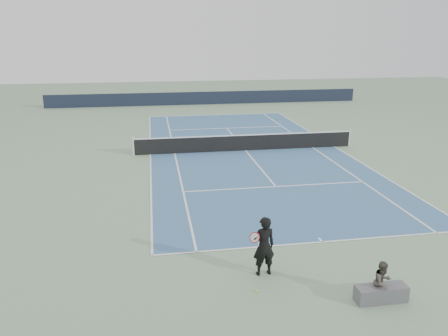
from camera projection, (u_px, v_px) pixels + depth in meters
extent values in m
plane|color=gray|center=(245.00, 151.00, 25.43)|extent=(80.00, 80.00, 0.00)
cube|color=#3B638C|center=(245.00, 151.00, 25.43)|extent=(10.97, 23.77, 0.01)
cylinder|color=silver|center=(133.00, 146.00, 24.27)|extent=(0.10, 0.10, 1.07)
cylinder|color=silver|center=(349.00, 138.00, 26.27)|extent=(0.10, 0.10, 1.07)
cube|color=black|center=(246.00, 143.00, 25.29)|extent=(12.80, 0.03, 0.90)
cube|color=white|center=(246.00, 135.00, 25.15)|extent=(12.80, 0.04, 0.06)
cube|color=black|center=(207.00, 98.00, 42.12)|extent=(30.00, 0.25, 1.20)
imported|color=black|center=(264.00, 246.00, 12.10)|extent=(0.71, 0.54, 1.75)
torus|color=#A60D26|center=(255.00, 238.00, 11.92)|extent=(0.34, 0.18, 0.36)
cylinder|color=white|center=(255.00, 238.00, 11.92)|extent=(0.29, 0.14, 0.32)
cylinder|color=white|center=(258.00, 245.00, 12.04)|extent=(0.08, 0.13, 0.27)
sphere|color=#C4DD2D|center=(256.00, 291.00, 11.46)|extent=(0.07, 0.07, 0.07)
cube|color=#56555A|center=(381.00, 294.00, 11.04)|extent=(1.38, 0.84, 0.42)
imported|color=#484239|center=(382.00, 282.00, 10.95)|extent=(0.66, 0.59, 1.13)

